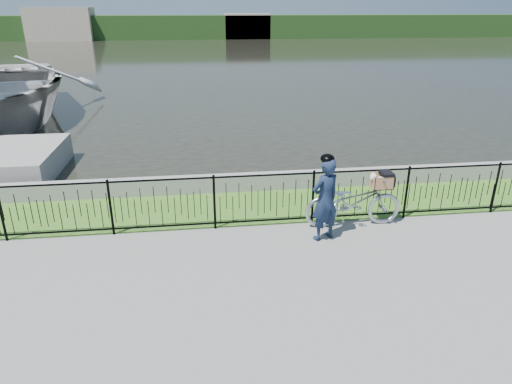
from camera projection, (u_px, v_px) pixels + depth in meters
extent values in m
plane|color=gray|center=(278.00, 266.00, 7.90)|extent=(120.00, 120.00, 0.00)
cube|color=#427123|center=(258.00, 206.00, 10.28)|extent=(60.00, 2.00, 0.01)
plane|color=black|center=(210.00, 60.00, 38.18)|extent=(120.00, 120.00, 0.00)
cube|color=gray|center=(252.00, 182.00, 11.12)|extent=(60.00, 0.30, 0.40)
cube|color=#224219|center=(202.00, 27.00, 62.39)|extent=(120.00, 6.00, 3.00)
cube|color=#A39683|center=(61.00, 24.00, 58.21)|extent=(8.00, 4.00, 4.00)
cube|color=#A39683|center=(247.00, 26.00, 61.69)|extent=(6.00, 3.00, 3.20)
imported|color=#ADB2B9|center=(353.00, 202.00, 9.20)|extent=(1.97, 0.69, 1.04)
cube|color=black|center=(381.00, 187.00, 9.16)|extent=(0.38, 0.18, 0.02)
cube|color=#9C6D48|center=(381.00, 187.00, 9.15)|extent=(0.40, 0.32, 0.01)
cube|color=#9C6D48|center=(379.00, 179.00, 9.24)|extent=(0.40, 0.02, 0.27)
cube|color=#9C6D48|center=(384.00, 184.00, 8.97)|extent=(0.40, 0.02, 0.27)
cube|color=#9C6D48|center=(391.00, 181.00, 9.13)|extent=(0.01, 0.32, 0.27)
cube|color=#9C6D48|center=(372.00, 182.00, 9.08)|extent=(0.01, 0.32, 0.27)
cube|color=black|center=(387.00, 173.00, 9.05)|extent=(0.22, 0.33, 0.06)
cube|color=black|center=(392.00, 179.00, 9.12)|extent=(0.02, 0.33, 0.22)
ellipsoid|color=silver|center=(381.00, 181.00, 9.11)|extent=(0.31, 0.22, 0.20)
sphere|color=silver|center=(374.00, 177.00, 9.02)|extent=(0.15, 0.15, 0.15)
sphere|color=silver|center=(372.00, 178.00, 9.01)|extent=(0.07, 0.07, 0.07)
sphere|color=black|center=(370.00, 179.00, 9.00)|extent=(0.02, 0.02, 0.02)
cone|color=#9F7D42|center=(373.00, 173.00, 9.05)|extent=(0.06, 0.08, 0.08)
cone|color=#9F7D42|center=(376.00, 174.00, 8.97)|extent=(0.06, 0.08, 0.08)
imported|color=#16223C|center=(325.00, 200.00, 8.55)|extent=(0.70, 0.59, 1.63)
ellipsoid|color=black|center=(327.00, 159.00, 8.25)|extent=(0.26, 0.29, 0.18)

